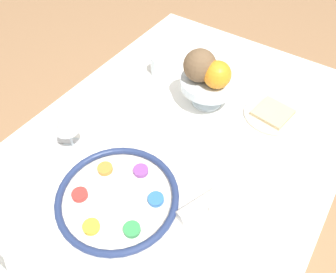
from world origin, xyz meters
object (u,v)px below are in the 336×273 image
object	(u,v)px
seder_plate	(118,197)
orange_fruit	(217,75)
fruit_stand	(209,84)
cup_near	(160,65)
coconut	(200,65)
bread_plate	(272,114)
napkin_roll	(200,205)
wine_glass	(65,122)

from	to	relation	value
seder_plate	orange_fruit	distance (m)	0.49
fruit_stand	cup_near	size ratio (longest dim) A/B	2.54
fruit_stand	coconut	xyz separation A→B (m)	(-0.02, 0.03, 0.08)
fruit_stand	bread_plate	xyz separation A→B (m)	(0.07, -0.22, -0.07)
seder_plate	napkin_roll	distance (m)	0.23
wine_glass	cup_near	xyz separation A→B (m)	(0.46, -0.02, -0.07)
fruit_stand	coconut	bearing A→B (deg)	120.74
bread_plate	coconut	bearing A→B (deg)	108.55
wine_glass	coconut	xyz separation A→B (m)	(0.40, -0.22, 0.05)
bread_plate	orange_fruit	bearing A→B (deg)	114.27
orange_fruit	cup_near	size ratio (longest dim) A/B	1.19
seder_plate	napkin_roll	size ratio (longest dim) A/B	2.32
fruit_stand	coconut	distance (m)	0.09
orange_fruit	fruit_stand	bearing A→B (deg)	62.05
seder_plate	coconut	world-z (taller)	coconut
fruit_stand	coconut	world-z (taller)	coconut
wine_glass	fruit_stand	size ratio (longest dim) A/B	0.78
coconut	bread_plate	world-z (taller)	coconut
orange_fruit	wine_glass	bearing A→B (deg)	144.37
coconut	seder_plate	bearing A→B (deg)	-176.99
wine_glass	bread_plate	size ratio (longest dim) A/B	0.78
seder_plate	orange_fruit	xyz separation A→B (m)	(0.47, -0.04, 0.13)
coconut	cup_near	size ratio (longest dim) A/B	1.43
seder_plate	cup_near	xyz separation A→B (m)	(0.53, 0.23, 0.02)
seder_plate	wine_glass	distance (m)	0.27
fruit_stand	orange_fruit	size ratio (longest dim) A/B	2.14
seder_plate	orange_fruit	bearing A→B (deg)	-4.91
fruit_stand	cup_near	bearing A→B (deg)	79.79
seder_plate	cup_near	world-z (taller)	cup_near
seder_plate	fruit_stand	size ratio (longest dim) A/B	1.75
fruit_stand	napkin_roll	world-z (taller)	fruit_stand
seder_plate	fruit_stand	world-z (taller)	fruit_stand
coconut	cup_near	bearing A→B (deg)	73.38
cup_near	coconut	bearing A→B (deg)	-106.62
bread_plate	cup_near	xyz separation A→B (m)	(-0.02, 0.45, 0.03)
wine_glass	orange_fruit	distance (m)	0.49
seder_plate	bread_plate	world-z (taller)	seder_plate
bread_plate	cup_near	world-z (taller)	cup_near
cup_near	napkin_roll	bearing A→B (deg)	-134.73
wine_glass	orange_fruit	xyz separation A→B (m)	(0.40, -0.28, 0.04)
fruit_stand	seder_plate	bearing A→B (deg)	179.28
wine_glass	napkin_roll	size ratio (longest dim) A/B	1.03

